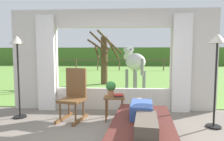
% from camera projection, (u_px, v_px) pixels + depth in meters
% --- Properties ---
extents(back_wall_with_window, '(5.20, 0.12, 2.55)m').
position_uv_depth(back_wall_with_window, '(113.00, 61.00, 4.77)').
color(back_wall_with_window, beige).
rests_on(back_wall_with_window, ground_plane).
extents(curtain_panel_left, '(0.44, 0.10, 2.40)m').
position_uv_depth(curtain_panel_left, '(46.00, 63.00, 4.72)').
color(curtain_panel_left, silver).
rests_on(curtain_panel_left, ground_plane).
extents(curtain_panel_right, '(0.44, 0.10, 2.40)m').
position_uv_depth(curtain_panel_right, '(182.00, 64.00, 4.54)').
color(curtain_panel_right, silver).
rests_on(curtain_panel_right, ground_plane).
extents(outdoor_pasture_lawn, '(36.00, 21.68, 0.02)m').
position_uv_depth(outdoor_pasture_lawn, '(119.00, 72.00, 15.72)').
color(outdoor_pasture_lawn, olive).
rests_on(outdoor_pasture_lawn, ground_plane).
extents(distant_hill_ridge, '(36.00, 2.00, 2.40)m').
position_uv_depth(distant_hill_ridge, '(120.00, 57.00, 25.41)').
color(distant_hill_ridge, '#466E2B').
rests_on(distant_hill_ridge, ground_plane).
extents(recliner_sofa, '(1.11, 1.80, 0.42)m').
position_uv_depth(recliner_sofa, '(142.00, 132.00, 2.89)').
color(recliner_sofa, black).
rests_on(recliner_sofa, ground_plane).
extents(reclining_person, '(0.41, 1.44, 0.22)m').
position_uv_depth(reclining_person, '(143.00, 114.00, 2.81)').
color(reclining_person, '#334C8C').
rests_on(reclining_person, recliner_sofa).
extents(rocking_chair, '(0.61, 0.77, 1.12)m').
position_uv_depth(rocking_chair, '(74.00, 94.00, 4.10)').
color(rocking_chair, brown).
rests_on(rocking_chair, ground_plane).
extents(side_table, '(0.44, 0.44, 0.52)m').
position_uv_depth(side_table, '(114.00, 100.00, 4.05)').
color(side_table, brown).
rests_on(side_table, ground_plane).
extents(potted_plant, '(0.22, 0.22, 0.32)m').
position_uv_depth(potted_plant, '(111.00, 87.00, 4.09)').
color(potted_plant, '#9E6042').
rests_on(potted_plant, side_table).
extents(book_stack, '(0.21, 0.16, 0.06)m').
position_uv_depth(book_stack, '(119.00, 95.00, 3.98)').
color(book_stack, black).
rests_on(book_stack, side_table).
extents(floor_lamp_left, '(0.32, 0.32, 1.83)m').
position_uv_depth(floor_lamp_left, '(17.00, 52.00, 4.10)').
color(floor_lamp_left, black).
rests_on(floor_lamp_left, ground_plane).
extents(floor_lamp_right, '(0.32, 0.32, 1.81)m').
position_uv_depth(floor_lamp_right, '(217.00, 52.00, 3.52)').
color(floor_lamp_right, black).
rests_on(floor_lamp_right, ground_plane).
extents(horse, '(0.92, 1.81, 1.73)m').
position_uv_depth(horse, '(134.00, 62.00, 6.74)').
color(horse, '#B2B2AD').
rests_on(horse, outdoor_pasture_lawn).
extents(pasture_tree, '(1.66, 1.21, 2.49)m').
position_uv_depth(pasture_tree, '(104.00, 58.00, 8.80)').
color(pasture_tree, '#4C3823').
rests_on(pasture_tree, outdoor_pasture_lawn).
extents(pasture_fence_line, '(16.10, 0.10, 1.10)m').
position_uv_depth(pasture_fence_line, '(119.00, 62.00, 17.00)').
color(pasture_fence_line, brown).
rests_on(pasture_fence_line, outdoor_pasture_lawn).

